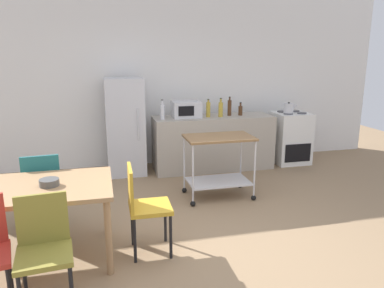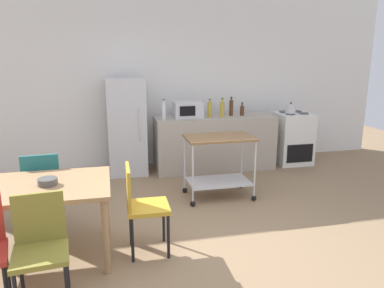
{
  "view_description": "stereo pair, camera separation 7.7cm",
  "coord_description": "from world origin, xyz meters",
  "px_view_note": "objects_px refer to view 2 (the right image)",
  "views": [
    {
      "loc": [
        -0.91,
        -3.26,
        1.93
      ],
      "look_at": [
        0.19,
        1.2,
        0.8
      ],
      "focal_mm": 34.77,
      "sensor_mm": 36.0,
      "label": 1
    },
    {
      "loc": [
        -0.84,
        -3.27,
        1.93
      ],
      "look_at": [
        0.19,
        1.2,
        0.8
      ],
      "focal_mm": 34.77,
      "sensor_mm": 36.0,
      "label": 2
    }
  ],
  "objects_px": {
    "chair_olive": "(40,244)",
    "kettle": "(291,108)",
    "microwave": "(188,109)",
    "chair_mustard": "(141,203)",
    "kitchen_cart": "(219,157)",
    "fruit_bowl": "(48,182)",
    "chair_teal": "(43,185)",
    "bottle_soy_sauce": "(222,109)",
    "dining_table": "(27,194)",
    "refrigerator": "(127,126)",
    "bottle_sparkling_water": "(210,109)",
    "bottle_wine": "(231,108)",
    "bottle_vinegar": "(164,111)",
    "bottle_sesame_oil": "(242,110)",
    "stove_oven": "(292,138)"
  },
  "relations": [
    {
      "from": "chair_mustard",
      "to": "kettle",
      "type": "bearing_deg",
      "value": -48.06
    },
    {
      "from": "bottle_sparkling_water",
      "to": "kettle",
      "type": "xyz_separation_m",
      "value": [
        1.43,
        -0.04,
        -0.03
      ]
    },
    {
      "from": "bottle_soy_sauce",
      "to": "refrigerator",
      "type": "bearing_deg",
      "value": 173.59
    },
    {
      "from": "microwave",
      "to": "bottle_sparkling_water",
      "type": "relative_size",
      "value": 1.56
    },
    {
      "from": "kitchen_cart",
      "to": "bottle_soy_sauce",
      "type": "height_order",
      "value": "bottle_soy_sauce"
    },
    {
      "from": "chair_teal",
      "to": "chair_olive",
      "type": "bearing_deg",
      "value": 93.36
    },
    {
      "from": "dining_table",
      "to": "kitchen_cart",
      "type": "height_order",
      "value": "kitchen_cart"
    },
    {
      "from": "bottle_vinegar",
      "to": "microwave",
      "type": "distance_m",
      "value": 0.42
    },
    {
      "from": "stove_oven",
      "to": "chair_teal",
      "type": "bearing_deg",
      "value": -155.58
    },
    {
      "from": "bottle_vinegar",
      "to": "fruit_bowl",
      "type": "relative_size",
      "value": 1.8
    },
    {
      "from": "bottle_sparkling_water",
      "to": "fruit_bowl",
      "type": "distance_m",
      "value": 3.27
    },
    {
      "from": "bottle_soy_sauce",
      "to": "bottle_vinegar",
      "type": "bearing_deg",
      "value": -178.96
    },
    {
      "from": "chair_mustard",
      "to": "dining_table",
      "type": "bearing_deg",
      "value": 86.27
    },
    {
      "from": "chair_mustard",
      "to": "kitchen_cart",
      "type": "bearing_deg",
      "value": -42.14
    },
    {
      "from": "kitchen_cart",
      "to": "fruit_bowl",
      "type": "height_order",
      "value": "kitchen_cart"
    },
    {
      "from": "refrigerator",
      "to": "bottle_sparkling_water",
      "type": "xyz_separation_m",
      "value": [
        1.35,
        -0.14,
        0.25
      ]
    },
    {
      "from": "stove_oven",
      "to": "fruit_bowl",
      "type": "relative_size",
      "value": 5.24
    },
    {
      "from": "chair_teal",
      "to": "microwave",
      "type": "relative_size",
      "value": 1.93
    },
    {
      "from": "dining_table",
      "to": "refrigerator",
      "type": "distance_m",
      "value": 2.73
    },
    {
      "from": "bottle_sesame_oil",
      "to": "kettle",
      "type": "bearing_deg",
      "value": -4.84
    },
    {
      "from": "dining_table",
      "to": "chair_olive",
      "type": "xyz_separation_m",
      "value": [
        0.21,
        -0.72,
        -0.15
      ]
    },
    {
      "from": "bottle_wine",
      "to": "kettle",
      "type": "xyz_separation_m",
      "value": [
        1.04,
        -0.09,
        -0.04
      ]
    },
    {
      "from": "kitchen_cart",
      "to": "microwave",
      "type": "bearing_deg",
      "value": 96.69
    },
    {
      "from": "refrigerator",
      "to": "kitchen_cart",
      "type": "height_order",
      "value": "refrigerator"
    },
    {
      "from": "fruit_bowl",
      "to": "kettle",
      "type": "xyz_separation_m",
      "value": [
        3.64,
        2.36,
        0.22
      ]
    },
    {
      "from": "fruit_bowl",
      "to": "kitchen_cart",
      "type": "bearing_deg",
      "value": 30.38
    },
    {
      "from": "kettle",
      "to": "chair_mustard",
      "type": "bearing_deg",
      "value": -139.11
    },
    {
      "from": "dining_table",
      "to": "microwave",
      "type": "bearing_deg",
      "value": 49.96
    },
    {
      "from": "chair_olive",
      "to": "kettle",
      "type": "height_order",
      "value": "kettle"
    },
    {
      "from": "bottle_soy_sauce",
      "to": "fruit_bowl",
      "type": "height_order",
      "value": "bottle_soy_sauce"
    },
    {
      "from": "fruit_bowl",
      "to": "kettle",
      "type": "relative_size",
      "value": 0.73
    },
    {
      "from": "dining_table",
      "to": "fruit_bowl",
      "type": "xyz_separation_m",
      "value": [
        0.19,
        -0.02,
        0.11
      ]
    },
    {
      "from": "bottle_vinegar",
      "to": "microwave",
      "type": "bearing_deg",
      "value": 14.49
    },
    {
      "from": "chair_teal",
      "to": "fruit_bowl",
      "type": "distance_m",
      "value": 0.75
    },
    {
      "from": "kettle",
      "to": "bottle_sesame_oil",
      "type": "bearing_deg",
      "value": 175.16
    },
    {
      "from": "dining_table",
      "to": "bottle_soy_sauce",
      "type": "bearing_deg",
      "value": 41.97
    },
    {
      "from": "bottle_sparkling_water",
      "to": "bottle_soy_sauce",
      "type": "bearing_deg",
      "value": -10.0
    },
    {
      "from": "bottle_vinegar",
      "to": "refrigerator",
      "type": "bearing_deg",
      "value": 161.68
    },
    {
      "from": "kitchen_cart",
      "to": "bottle_sesame_oil",
      "type": "distance_m",
      "value": 1.54
    },
    {
      "from": "chair_mustard",
      "to": "bottle_wine",
      "type": "bearing_deg",
      "value": -33.85
    },
    {
      "from": "chair_mustard",
      "to": "stove_oven",
      "type": "height_order",
      "value": "stove_oven"
    },
    {
      "from": "dining_table",
      "to": "kettle",
      "type": "height_order",
      "value": "kettle"
    },
    {
      "from": "bottle_sparkling_water",
      "to": "bottle_soy_sauce",
      "type": "xyz_separation_m",
      "value": [
        0.2,
        -0.04,
        0.0
      ]
    },
    {
      "from": "dining_table",
      "to": "microwave",
      "type": "distance_m",
      "value": 3.2
    },
    {
      "from": "chair_olive",
      "to": "refrigerator",
      "type": "relative_size",
      "value": 0.57
    },
    {
      "from": "bottle_soy_sauce",
      "to": "bottle_sesame_oil",
      "type": "bearing_deg",
      "value": 10.19
    },
    {
      "from": "microwave",
      "to": "chair_mustard",
      "type": "bearing_deg",
      "value": -111.83
    },
    {
      "from": "bottle_wine",
      "to": "fruit_bowl",
      "type": "relative_size",
      "value": 1.8
    },
    {
      "from": "chair_olive",
      "to": "bottle_sparkling_water",
      "type": "relative_size",
      "value": 3.02
    },
    {
      "from": "stove_oven",
      "to": "refrigerator",
      "type": "height_order",
      "value": "refrigerator"
    }
  ]
}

